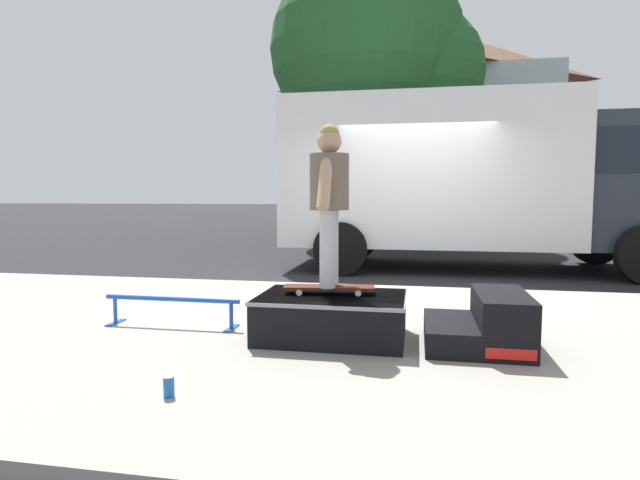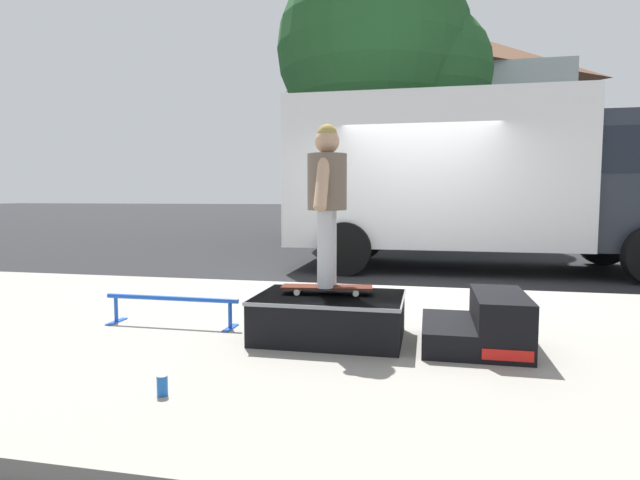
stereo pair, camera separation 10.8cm
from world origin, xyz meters
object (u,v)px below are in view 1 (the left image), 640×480
skateboard (329,287)px  street_tree_main (378,56)px  skate_box (332,315)px  grind_rail (172,304)px  box_truck (481,175)px  kicker_ramp (485,324)px  skater_kid (329,192)px  soda_can (169,387)px

skateboard → street_tree_main: street_tree_main is taller
skate_box → skateboard: (-0.03, 0.06, 0.23)m
grind_rail → box_truck: 6.41m
kicker_ramp → skate_box: bearing=180.0°
grind_rail → street_tree_main: (1.11, 10.29, 4.89)m
grind_rail → skater_kid: skater_kid is taller
skate_box → skateboard: skateboard is taller
skater_kid → soda_can: skater_kid is taller
box_truck → street_tree_main: (-2.25, 5.01, 3.51)m
grind_rail → skateboard: bearing=-2.8°
skate_box → kicker_ramp: 1.26m
street_tree_main → box_truck: bearing=-65.8°
skateboard → box_truck: bearing=70.9°
skate_box → box_truck: (1.82, 5.41, 1.38)m
box_truck → skater_kid: bearing=-109.1°
skateboard → soda_can: size_ratio=6.34×
grind_rail → soda_can: grind_rail is taller
box_truck → kicker_ramp: bearing=-95.9°
kicker_ramp → skater_kid: bearing=177.5°
skater_kid → kicker_ramp: bearing=-2.5°
skateboard → kicker_ramp: bearing=-2.5°
kicker_ramp → grind_rail: kicker_ramp is taller
kicker_ramp → skateboard: 1.32m
skate_box → skater_kid: bearing=120.7°
grind_rail → skater_kid: (1.51, -0.07, 1.05)m
soda_can → grind_rail: bearing=116.1°
skate_box → soda_can: (-0.76, -1.45, -0.14)m
skater_kid → street_tree_main: bearing=92.2°
box_truck → skate_box: bearing=-108.6°
skate_box → skater_kid: skater_kid is taller
kicker_ramp → soda_can: (-2.02, -1.45, -0.12)m
grind_rail → kicker_ramp: bearing=-2.7°
grind_rail → skate_box: bearing=-4.8°
kicker_ramp → grind_rail: bearing=177.3°
grind_rail → box_truck: (3.36, 5.28, 1.37)m
kicker_ramp → box_truck: 5.62m
kicker_ramp → grind_rail: size_ratio=0.67×
box_truck → street_tree_main: 6.52m
soda_can → box_truck: bearing=69.4°
skateboard → skater_kid: size_ratio=0.58×
street_tree_main → skateboard: bearing=-87.8°
kicker_ramp → box_truck: bearing=84.1°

